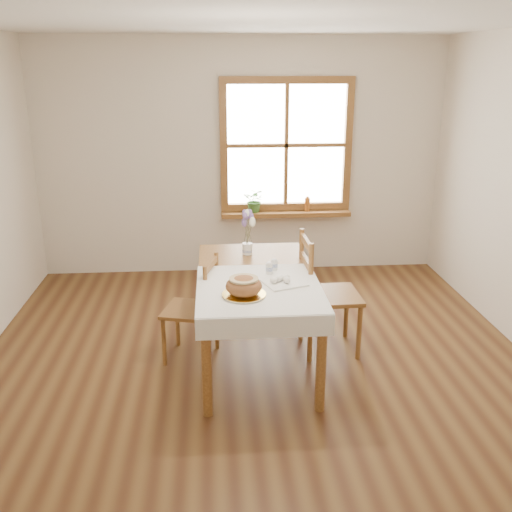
{
  "coord_description": "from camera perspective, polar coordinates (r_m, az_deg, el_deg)",
  "views": [
    {
      "loc": [
        -0.32,
        -3.84,
        2.3
      ],
      "look_at": [
        0.0,
        0.3,
        0.9
      ],
      "focal_mm": 40.0,
      "sensor_mm": 36.0,
      "label": 1
    }
  ],
  "objects": [
    {
      "name": "ground",
      "position": [
        4.49,
        0.3,
        -12.2
      ],
      "size": [
        5.0,
        5.0,
        0.0
      ],
      "primitive_type": "plane",
      "color": "brown",
      "rests_on": "ground"
    },
    {
      "name": "room_walls",
      "position": [
        3.9,
        0.34,
        9.87
      ],
      "size": [
        4.6,
        5.1,
        2.65
      ],
      "color": "beige",
      "rests_on": "ground"
    },
    {
      "name": "window",
      "position": [
        6.42,
        3.03,
        11.0
      ],
      "size": [
        1.46,
        0.08,
        1.46
      ],
      "color": "#98652F",
      "rests_on": "ground"
    },
    {
      "name": "window_sill",
      "position": [
        6.5,
        2.99,
        4.26
      ],
      "size": [
        1.46,
        0.2,
        0.05
      ],
      "color": "#98652F",
      "rests_on": "ground"
    },
    {
      "name": "dining_table",
      "position": [
        4.46,
        -0.0,
        -2.86
      ],
      "size": [
        0.9,
        1.6,
        0.75
      ],
      "color": "#98652F",
      "rests_on": "ground"
    },
    {
      "name": "table_linen",
      "position": [
        4.15,
        0.32,
        -3.24
      ],
      "size": [
        0.91,
        0.99,
        0.01
      ],
      "primitive_type": "cube",
      "color": "white",
      "rests_on": "dining_table"
    },
    {
      "name": "chair_left",
      "position": [
        4.64,
        -6.61,
        -5.22
      ],
      "size": [
        0.51,
        0.5,
        0.87
      ],
      "primitive_type": null,
      "rotation": [
        0.0,
        0.0,
        -1.83
      ],
      "color": "#98652F",
      "rests_on": "ground"
    },
    {
      "name": "chair_right",
      "position": [
        4.75,
        7.44,
        -3.74
      ],
      "size": [
        0.51,
        0.49,
        1.01
      ],
      "primitive_type": null,
      "rotation": [
        0.0,
        0.0,
        1.6
      ],
      "color": "#98652F",
      "rests_on": "ground"
    },
    {
      "name": "bread_plate",
      "position": [
        4.0,
        -1.22,
        -3.9
      ],
      "size": [
        0.32,
        0.32,
        0.02
      ],
      "primitive_type": "cylinder",
      "rotation": [
        0.0,
        0.0,
        -0.07
      ],
      "color": "silver",
      "rests_on": "table_linen"
    },
    {
      "name": "bread_loaf",
      "position": [
        3.97,
        -1.23,
        -2.86
      ],
      "size": [
        0.26,
        0.26,
        0.14
      ],
      "primitive_type": "ellipsoid",
      "color": "#905D33",
      "rests_on": "bread_plate"
    },
    {
      "name": "egg_napkin",
      "position": [
        4.22,
        2.86,
        -2.7
      ],
      "size": [
        0.35,
        0.33,
        0.01
      ],
      "primitive_type": "cube",
      "rotation": [
        0.0,
        0.0,
        0.34
      ],
      "color": "white",
      "rests_on": "table_linen"
    },
    {
      "name": "eggs",
      "position": [
        4.21,
        2.86,
        -2.31
      ],
      "size": [
        0.28,
        0.26,
        0.05
      ],
      "primitive_type": null,
      "rotation": [
        0.0,
        0.0,
        0.34
      ],
      "color": "white",
      "rests_on": "egg_napkin"
    },
    {
      "name": "salt_shaker",
      "position": [
        4.4,
        1.32,
        -1.18
      ],
      "size": [
        0.07,
        0.07,
        0.1
      ],
      "primitive_type": "cylinder",
      "rotation": [
        0.0,
        0.0,
        0.31
      ],
      "color": "silver",
      "rests_on": "table_linen"
    },
    {
      "name": "pepper_shaker",
      "position": [
        4.48,
        1.85,
        -0.84
      ],
      "size": [
        0.06,
        0.06,
        0.1
      ],
      "primitive_type": "cylinder",
      "rotation": [
        0.0,
        0.0,
        -0.17
      ],
      "color": "silver",
      "rests_on": "table_linen"
    },
    {
      "name": "flower_vase",
      "position": [
        4.87,
        -0.87,
        0.65
      ],
      "size": [
        0.09,
        0.09,
        0.09
      ],
      "primitive_type": "cylinder",
      "rotation": [
        0.0,
        0.0,
        -0.04
      ],
      "color": "silver",
      "rests_on": "dining_table"
    },
    {
      "name": "lavender_bouquet",
      "position": [
        4.81,
        -0.88,
        2.79
      ],
      "size": [
        0.15,
        0.15,
        0.28
      ],
      "primitive_type": null,
      "color": "#7A5BA2",
      "rests_on": "flower_vase"
    },
    {
      "name": "potted_plant",
      "position": [
        6.43,
        -0.09,
        5.33
      ],
      "size": [
        0.32,
        0.33,
        0.21
      ],
      "primitive_type": "imported",
      "rotation": [
        0.0,
        0.0,
        -0.34
      ],
      "color": "#3B6C2B",
      "rests_on": "window_sill"
    },
    {
      "name": "amber_bottle",
      "position": [
        6.51,
        5.15,
        5.24
      ],
      "size": [
        0.07,
        0.07,
        0.17
      ],
      "primitive_type": "cylinder",
      "rotation": [
        0.0,
        0.0,
        0.15
      ],
      "color": "#A6581E",
      "rests_on": "window_sill"
    }
  ]
}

